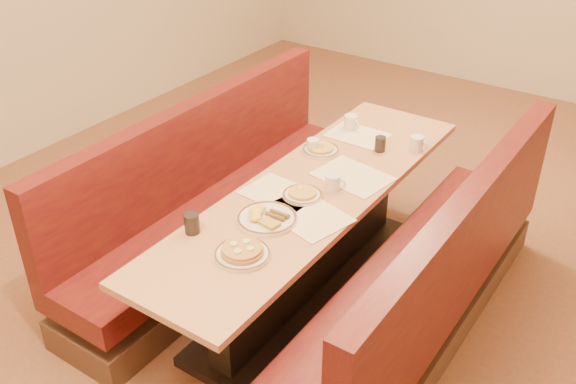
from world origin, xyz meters
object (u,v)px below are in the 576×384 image
Objects in this scene: booth_right at (426,290)px; pancake_plate at (242,252)px; soda_tumbler_near at (192,223)px; soda_tumbler_mid at (380,144)px; coffee_mug_d at (351,122)px; eggs_plate at (266,217)px; coffee_mug_a at (333,182)px; coffee_mug_b at (314,145)px; coffee_mug_c at (417,143)px; diner_table at (311,243)px; booth_left at (216,207)px.

booth_right is 1.07m from pancake_plate.
soda_tumbler_near is at bearing 177.21° from pancake_plate.
soda_tumbler_near reaches higher than soda_tumbler_mid.
eggs_plate is at bearing -63.00° from coffee_mug_d.
soda_tumbler_near is at bearing -129.47° from coffee_mug_a.
soda_tumbler_near is at bearing -105.46° from soda_tumbler_mid.
soda_tumbler_near reaches higher than pancake_plate.
pancake_plate is 2.57× the size of soda_tumbler_near.
booth_right is at bearing 28.45° from eggs_plate.
coffee_mug_c is at bearing 13.85° from coffee_mug_b.
diner_table is 23.37× the size of coffee_mug_b.
diner_table is at bearing 0.00° from booth_left.
coffee_mug_a is 0.80m from coffee_mug_d.
coffee_mug_b is (-0.34, 0.32, -0.00)m from coffee_mug_a.
diner_table is 9.07× the size of pancake_plate.
diner_table is at bearing -98.93° from soda_tumbler_mid.
eggs_plate is (-0.09, 0.31, -0.00)m from pancake_plate.
pancake_plate is at bearing -85.19° from diner_table.
booth_left is 0.76m from coffee_mug_b.
coffee_mug_c is at bearing 75.30° from eggs_plate.
coffee_mug_a is (0.12, 0.47, 0.03)m from eggs_plate.
soda_tumbler_near is (-0.33, 0.02, 0.03)m from pancake_plate.
diner_table is 23.32× the size of soda_tumbler_near.
coffee_mug_c reaches higher than eggs_plate.
coffee_mug_b is 0.41m from coffee_mug_d.
diner_table is 0.92m from coffee_mug_c.
booth_left reaches higher than coffee_mug_d.
booth_right is 0.77m from coffee_mug_a.
coffee_mug_a is at bearing 174.77° from booth_right.
booth_left is at bearing 170.27° from coffee_mug_a.
booth_right is at bearing 47.07° from pancake_plate.
coffee_mug_d is (-0.21, 0.80, 0.43)m from diner_table.
coffee_mug_c is 1.57m from soda_tumbler_near.
diner_table is at bearing 180.00° from booth_right.
coffee_mug_c reaches higher than diner_table.
coffee_mug_a reaches higher than pancake_plate.
pancake_plate is (-0.67, -0.72, 0.41)m from booth_right.
pancake_plate is 2.20× the size of coffee_mug_d.
pancake_plate reaches higher than diner_table.
booth_right is at bearing -21.80° from coffee_mug_d.
eggs_plate is 0.82m from coffee_mug_b.
soda_tumbler_near is at bearing -110.92° from diner_table.
soda_tumbler_mid is (0.37, 1.33, -0.01)m from soda_tumbler_near.
coffee_mug_d is at bearing 104.51° from diner_table.
coffee_mug_d is at bearing 56.51° from booth_left.
soda_tumbler_near is at bearing -73.94° from coffee_mug_d.
pancake_plate is at bearing -97.49° from coffee_mug_b.
diner_table is at bearing 69.08° from soda_tumbler_near.
soda_tumbler_near is (-0.06, -1.50, 0.00)m from coffee_mug_d.
booth_right is 20.87× the size of coffee_mug_a.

